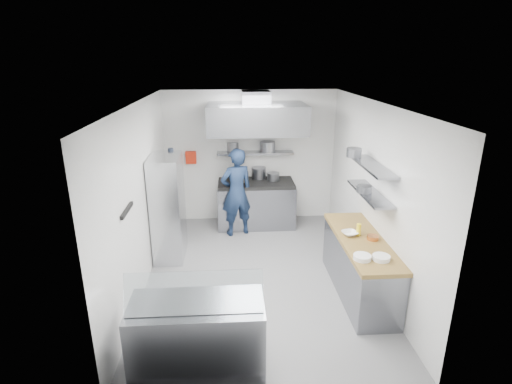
{
  "coord_description": "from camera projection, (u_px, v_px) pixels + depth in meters",
  "views": [
    {
      "loc": [
        -0.42,
        -5.8,
        3.44
      ],
      "look_at": [
        0.0,
        0.6,
        1.25
      ],
      "focal_mm": 28.0,
      "sensor_mm": 36.0,
      "label": 1
    }
  ],
  "objects": [
    {
      "name": "red_firebox",
      "position": [
        191.0,
        157.0,
        8.39
      ],
      "size": [
        0.22,
        0.1,
        0.26
      ],
      "primitive_type": "cube",
      "color": "red",
      "rests_on": "wall_back"
    },
    {
      "name": "gas_range",
      "position": [
        256.0,
        205.0,
        8.46
      ],
      "size": [
        1.6,
        0.8,
        0.9
      ],
      "primitive_type": "cube",
      "color": "gray",
      "rests_on": "floor"
    },
    {
      "name": "rack_bin_a",
      "position": [
        171.0,
        209.0,
        7.25
      ],
      "size": [
        0.17,
        0.21,
        0.19
      ],
      "primitive_type": "cube",
      "color": "white",
      "rests_on": "wire_rack"
    },
    {
      "name": "stock_pot_right",
      "position": [
        273.0,
        176.0,
        8.39
      ],
      "size": [
        0.26,
        0.26,
        0.16
      ],
      "primitive_type": "cylinder",
      "color": "slate",
      "rests_on": "cooktop"
    },
    {
      "name": "wall_front",
      "position": [
        277.0,
        282.0,
        3.81
      ],
      "size": [
        3.6,
        2.8,
        0.02
      ],
      "primitive_type": "cube",
      "rotation": [
        -1.57,
        0.0,
        0.0
      ],
      "color": "white",
      "rests_on": "floor"
    },
    {
      "name": "wall_shelf_lower",
      "position": [
        369.0,
        193.0,
        5.95
      ],
      "size": [
        0.3,
        1.3,
        0.04
      ],
      "primitive_type": "cube",
      "color": "gray",
      "rests_on": "wall_right"
    },
    {
      "name": "knife_strip",
      "position": [
        127.0,
        210.0,
        5.16
      ],
      "size": [
        0.04,
        0.55,
        0.05
      ],
      "primitive_type": "cube",
      "color": "black",
      "rests_on": "wall_left"
    },
    {
      "name": "wall_left",
      "position": [
        140.0,
        198.0,
        6.05
      ],
      "size": [
        2.8,
        5.0,
        0.02
      ],
      "primitive_type": "cube",
      "rotation": [
        1.57,
        0.0,
        1.57
      ],
      "color": "white",
      "rests_on": "floor"
    },
    {
      "name": "wall_right",
      "position": [
        372.0,
        193.0,
        6.28
      ],
      "size": [
        2.8,
        5.0,
        0.02
      ],
      "primitive_type": "cube",
      "rotation": [
        1.57,
        0.0,
        -1.57
      ],
      "color": "white",
      "rests_on": "floor"
    },
    {
      "name": "stock_pot_left",
      "position": [
        241.0,
        176.0,
        8.32
      ],
      "size": [
        0.31,
        0.31,
        0.2
      ],
      "primitive_type": "cylinder",
      "color": "slate",
      "rests_on": "cooktop"
    },
    {
      "name": "chef",
      "position": [
        237.0,
        192.0,
        7.87
      ],
      "size": [
        0.76,
        0.63,
        1.78
      ],
      "primitive_type": "imported",
      "rotation": [
        0.0,
        0.0,
        3.5
      ],
      "color": "#152440",
      "rests_on": "floor"
    },
    {
      "name": "mixing_bowl",
      "position": [
        350.0,
        233.0,
        5.96
      ],
      "size": [
        0.27,
        0.27,
        0.06
      ],
      "primitive_type": "imported",
      "rotation": [
        0.0,
        0.0,
        0.24
      ],
      "color": "white",
      "rests_on": "prep_counter_top"
    },
    {
      "name": "ceiling",
      "position": [
        259.0,
        103.0,
        5.71
      ],
      "size": [
        5.0,
        5.0,
        0.0
      ],
      "primitive_type": "plane",
      "rotation": [
        3.14,
        0.0,
        0.0
      ],
      "color": "silver",
      "rests_on": "wall_back"
    },
    {
      "name": "shelf_pot_a",
      "position": [
        233.0,
        146.0,
        8.45
      ],
      "size": [
        0.25,
        0.25,
        0.18
      ],
      "primitive_type": "cylinder",
      "color": "slate",
      "rests_on": "over_range_shelf"
    },
    {
      "name": "rack_bin_b",
      "position": [
        170.0,
        179.0,
        7.31
      ],
      "size": [
        0.13,
        0.17,
        0.15
      ],
      "primitive_type": "cube",
      "color": "yellow",
      "rests_on": "wire_rack"
    },
    {
      "name": "display_case",
      "position": [
        198.0,
        336.0,
        4.54
      ],
      "size": [
        1.5,
        0.7,
        0.85
      ],
      "primitive_type": "cube",
      "color": "gray",
      "rests_on": "floor"
    },
    {
      "name": "wall_back",
      "position": [
        250.0,
        157.0,
        8.53
      ],
      "size": [
        3.6,
        2.8,
        0.02
      ],
      "primitive_type": "cube",
      "rotation": [
        1.57,
        0.0,
        0.0
      ],
      "color": "white",
      "rests_on": "floor"
    },
    {
      "name": "display_glass",
      "position": [
        194.0,
        292.0,
        4.22
      ],
      "size": [
        1.47,
        0.19,
        0.42
      ],
      "primitive_type": "cube",
      "rotation": [
        -0.38,
        0.0,
        0.0
      ],
      "color": "silver",
      "rests_on": "display_case"
    },
    {
      "name": "wall_shelf_upper",
      "position": [
        372.0,
        166.0,
        5.82
      ],
      "size": [
        0.3,
        1.3,
        0.04
      ],
      "primitive_type": "cube",
      "color": "gray",
      "rests_on": "wall_right"
    },
    {
      "name": "squeeze_bottle",
      "position": [
        359.0,
        230.0,
        5.94
      ],
      "size": [
        0.07,
        0.07,
        0.18
      ],
      "primitive_type": "cylinder",
      "color": "yellow",
      "rests_on": "prep_counter_top"
    },
    {
      "name": "plate_stack_b",
      "position": [
        381.0,
        258.0,
        5.24
      ],
      "size": [
        0.23,
        0.23,
        0.06
      ],
      "primitive_type": "cylinder",
      "color": "white",
      "rests_on": "prep_counter_top"
    },
    {
      "name": "floor",
      "position": [
        258.0,
        275.0,
        6.62
      ],
      "size": [
        5.0,
        5.0,
        0.0
      ],
      "primitive_type": "plane",
      "color": "slate",
      "rests_on": "ground"
    },
    {
      "name": "copper_pan",
      "position": [
        373.0,
        238.0,
        5.82
      ],
      "size": [
        0.17,
        0.17,
        0.06
      ],
      "primitive_type": "cylinder",
      "color": "#D1783B",
      "rests_on": "prep_counter_top"
    },
    {
      "name": "extractor_hood",
      "position": [
        257.0,
        118.0,
        7.7
      ],
      "size": [
        1.9,
        1.15,
        0.55
      ],
      "primitive_type": "cube",
      "color": "gray",
      "rests_on": "wall_back"
    },
    {
      "name": "hood_duct",
      "position": [
        256.0,
        97.0,
        7.79
      ],
      "size": [
        0.55,
        0.55,
        0.24
      ],
      "primitive_type": "cube",
      "color": "slate",
      "rests_on": "extractor_hood"
    },
    {
      "name": "rack_jar",
      "position": [
        171.0,
        153.0,
        7.1
      ],
      "size": [
        0.1,
        0.1,
        0.18
      ],
      "primitive_type": "cylinder",
      "color": "black",
      "rests_on": "wire_rack"
    },
    {
      "name": "prep_counter_top",
      "position": [
        362.0,
        241.0,
        5.86
      ],
      "size": [
        0.65,
        2.04,
        0.06
      ],
      "primitive_type": "cube",
      "color": "brown",
      "rests_on": "prep_counter_base"
    },
    {
      "name": "over_range_shelf",
      "position": [
        255.0,
        153.0,
        8.34
      ],
      "size": [
        1.6,
        0.3,
        0.04
      ],
      "primitive_type": "cube",
      "color": "gray",
      "rests_on": "wall_back"
    },
    {
      "name": "stock_pot_mid",
      "position": [
        259.0,
        173.0,
        8.51
      ],
      "size": [
        0.3,
        0.3,
        0.24
      ],
      "primitive_type": "cylinder",
      "color": "slate",
      "rests_on": "cooktop"
    },
    {
      "name": "shelf_pot_c",
      "position": [
        364.0,
        189.0,
        5.92
      ],
      "size": [
        0.23,
        0.23,
        0.1
      ],
      "primitive_type": "cylinder",
      "color": "slate",
      "rests_on": "wall_shelf_lower"
    },
    {
      "name": "cooktop",
      "position": [
        256.0,
        183.0,
        8.31
      ],
      "size": [
        1.57,
        0.78,
        0.06
      ],
      "primitive_type": "cube",
      "color": "black",
      "rests_on": "gas_range"
    },
    {
      "name": "plate_stack_a",
      "position": [
        362.0,
        257.0,
        5.25
      ],
      "size": [
        0.24,
        0.24,
        0.06
      ],
      "primitive_type": "cylinder",
      "color": "white",
      "rests_on": "prep_counter_top"
    },
    {
      "name": "shelf_pot_b",
      "position": [
        268.0,
        147.0,
        8.31
      ],
      "size": [
        0.32,
        0.32,
        0.22
      ],
      "primitive_type": "cylinder",
      "color": "slate",
      "rests_on": "over_range_shelf"
    },
    {
      "name": "shelf_pot_d",
      "position": [
        354.0,
        153.0,
        6.24
      ],
      "size": [
        0.24,
        0.24,
        0.14
      ],
      "primitive_type": "cylinder",
      "color": "slate",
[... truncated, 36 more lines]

